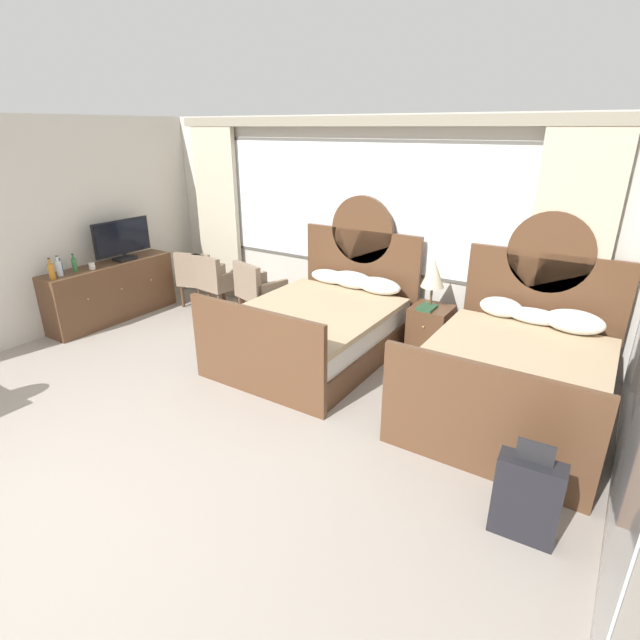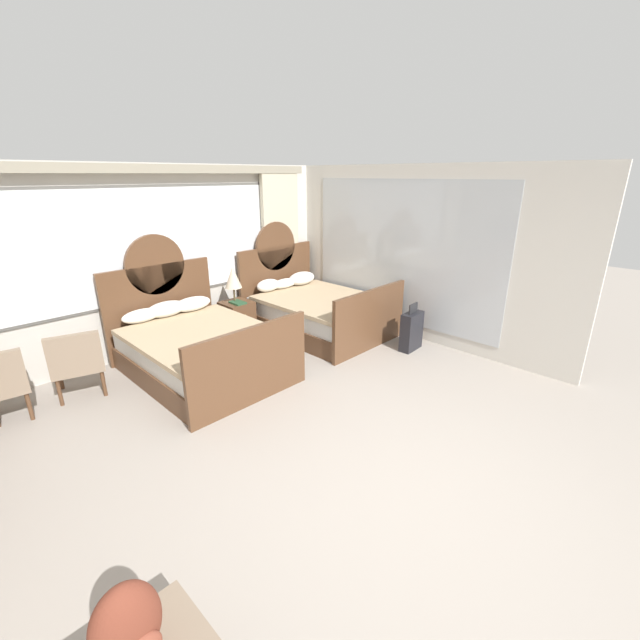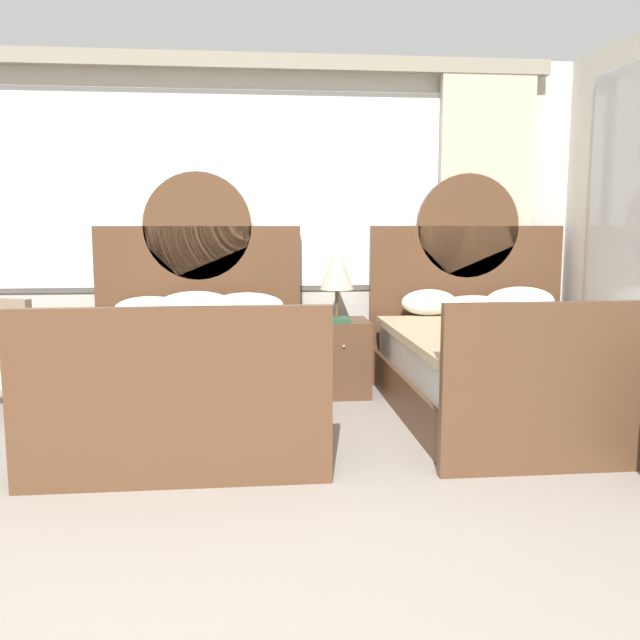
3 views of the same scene
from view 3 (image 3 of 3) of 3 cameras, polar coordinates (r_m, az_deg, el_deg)
name	(u,v)px [view 3 (image 3 of 3)]	position (r m, az deg, el deg)	size (l,w,h in m)	color
wall_back_window	(189,215)	(5.84, -10.70, 8.45)	(6.43, 0.22, 2.70)	beige
bed_near_window	(191,372)	(4.79, -10.52, -4.18)	(1.64, 2.23, 1.76)	brown
bed_near_mirror	(509,365)	(5.11, 15.21, -3.55)	(1.64, 2.23, 1.76)	brown
nightstand_between_beds	(340,357)	(5.54, 1.62, -3.08)	(0.45, 0.47, 0.60)	brown
table_lamp_on_nightstand	(337,269)	(5.45, 1.39, 4.23)	(0.27, 0.27, 0.59)	brown
book_on_nightstand	(337,320)	(5.39, 1.43, 0.02)	(0.18, 0.26, 0.03)	#285133
armchair_by_window_left	(9,347)	(5.51, -24.07, -2.04)	(0.69, 0.69, 0.84)	#84705B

